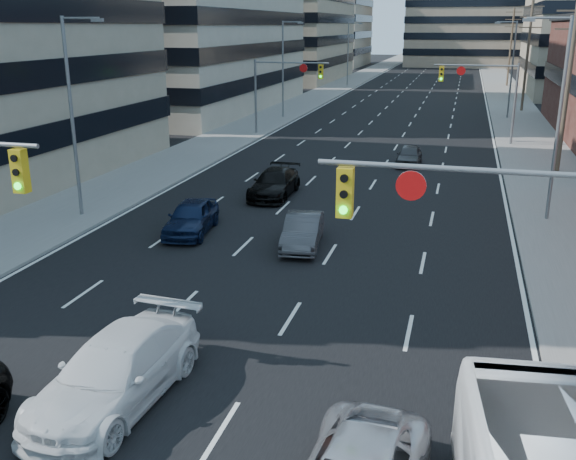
% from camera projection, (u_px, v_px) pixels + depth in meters
% --- Properties ---
extents(road_surface, '(18.00, 300.00, 0.02)m').
position_uv_depth(road_surface, '(434.00, 70.00, 128.59)').
color(road_surface, black).
rests_on(road_surface, ground).
extents(sidewalk_left, '(5.00, 300.00, 0.15)m').
position_uv_depth(sidewalk_left, '(377.00, 69.00, 131.45)').
color(sidewalk_left, slate).
rests_on(sidewalk_left, ground).
extents(sidewalk_right, '(5.00, 300.00, 0.15)m').
position_uv_depth(sidewalk_right, '(494.00, 71.00, 125.69)').
color(sidewalk_right, slate).
rests_on(sidewalk_right, ground).
extents(office_left_far, '(20.00, 30.00, 16.00)m').
position_uv_depth(office_left_far, '(278.00, 29.00, 104.60)').
color(office_left_far, gray).
rests_on(office_left_far, ground).
extents(bg_block_left, '(24.00, 24.00, 20.00)m').
position_uv_depth(bg_block_left, '(310.00, 19.00, 141.75)').
color(bg_block_left, '#ADA089').
rests_on(bg_block_left, ground).
extents(signal_near_right, '(6.59, 0.33, 6.00)m').
position_uv_depth(signal_near_right, '(503.00, 242.00, 13.29)').
color(signal_near_right, slate).
rests_on(signal_near_right, ground).
extents(signal_far_left, '(6.09, 0.33, 6.00)m').
position_uv_depth(signal_far_left, '(283.00, 82.00, 51.09)').
color(signal_far_left, slate).
rests_on(signal_far_left, ground).
extents(signal_far_right, '(6.09, 0.33, 6.00)m').
position_uv_depth(signal_far_right, '(483.00, 87.00, 47.24)').
color(signal_far_right, slate).
rests_on(signal_far_right, ground).
extents(utility_pole_block, '(2.20, 0.28, 11.00)m').
position_uv_depth(utility_pole_block, '(569.00, 76.00, 37.39)').
color(utility_pole_block, '#4C3D2D').
rests_on(utility_pole_block, ground).
extents(utility_pole_midblock, '(2.20, 0.28, 11.00)m').
position_uv_depth(utility_pole_midblock, '(527.00, 55.00, 64.96)').
color(utility_pole_midblock, '#4C3D2D').
rests_on(utility_pole_midblock, ground).
extents(utility_pole_distant, '(2.20, 0.28, 11.00)m').
position_uv_depth(utility_pole_distant, '(511.00, 46.00, 92.53)').
color(utility_pole_distant, '#4C3D2D').
rests_on(utility_pole_distant, ground).
extents(streetlight_left_near, '(2.03, 0.22, 9.00)m').
position_uv_depth(streetlight_left_near, '(74.00, 109.00, 28.56)').
color(streetlight_left_near, slate).
rests_on(streetlight_left_near, ground).
extents(streetlight_left_mid, '(2.03, 0.22, 9.00)m').
position_uv_depth(streetlight_left_mid, '(284.00, 65.00, 60.72)').
color(streetlight_left_mid, slate).
rests_on(streetlight_left_mid, ground).
extents(streetlight_left_far, '(2.03, 0.22, 9.00)m').
position_uv_depth(streetlight_left_far, '(349.00, 51.00, 92.88)').
color(streetlight_left_far, slate).
rests_on(streetlight_left_far, ground).
extents(streetlight_right_near, '(2.03, 0.22, 9.00)m').
position_uv_depth(streetlight_right_near, '(556.00, 111.00, 27.97)').
color(streetlight_right_near, slate).
rests_on(streetlight_right_near, ground).
extents(streetlight_right_far, '(2.03, 0.22, 9.00)m').
position_uv_depth(streetlight_right_far, '(511.00, 65.00, 60.14)').
color(streetlight_right_far, slate).
rests_on(streetlight_right_far, ground).
extents(white_van, '(2.59, 5.67, 1.61)m').
position_uv_depth(white_van, '(116.00, 372.00, 15.14)').
color(white_van, silver).
rests_on(white_van, ground).
extents(sedan_blue, '(2.23, 4.42, 1.44)m').
position_uv_depth(sedan_blue, '(191.00, 217.00, 27.63)').
color(sedan_blue, '#0D1835').
rests_on(sedan_blue, ground).
extents(sedan_grey_center, '(1.88, 4.15, 1.32)m').
position_uv_depth(sedan_grey_center, '(303.00, 231.00, 25.94)').
color(sedan_grey_center, '#3A3A3D').
rests_on(sedan_grey_center, ground).
extents(sedan_black_far, '(2.06, 4.88, 1.41)m').
position_uv_depth(sedan_black_far, '(275.00, 183.00, 33.59)').
color(sedan_black_far, black).
rests_on(sedan_black_far, ground).
extents(sedan_grey_right, '(1.51, 3.74, 1.27)m').
position_uv_depth(sedan_grey_right, '(409.00, 155.00, 41.12)').
color(sedan_grey_right, '#38393B').
rests_on(sedan_grey_right, ground).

